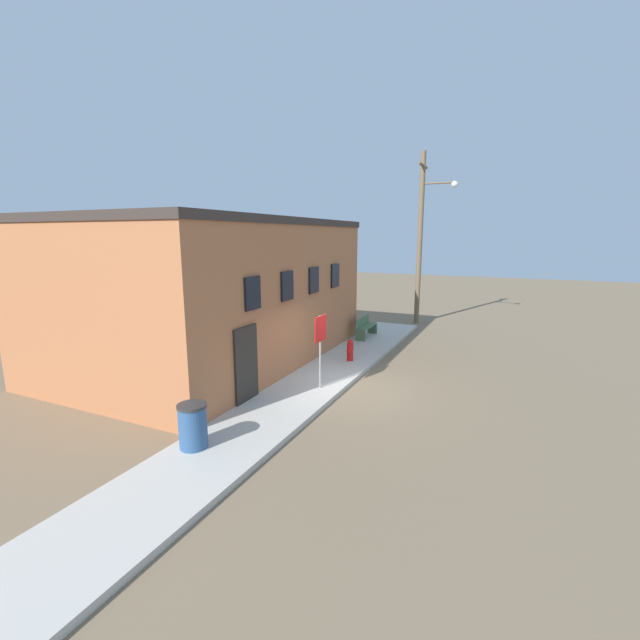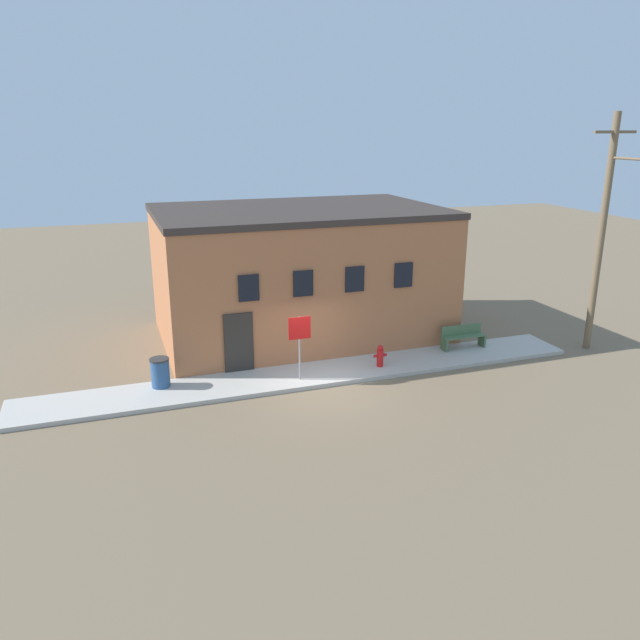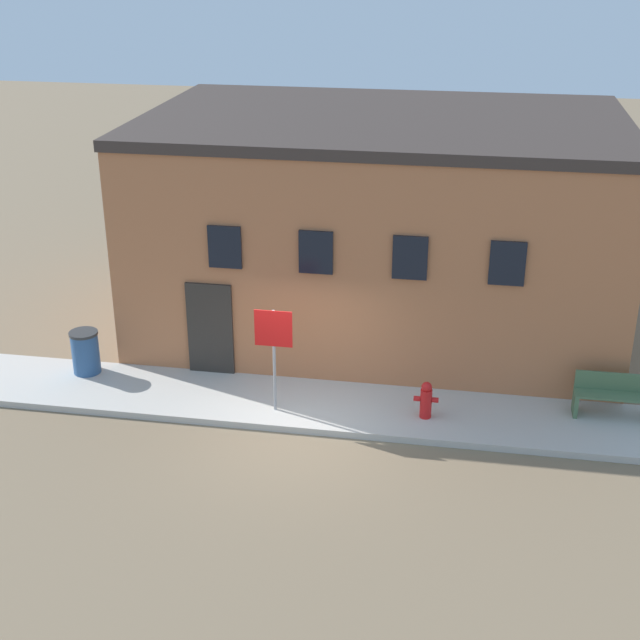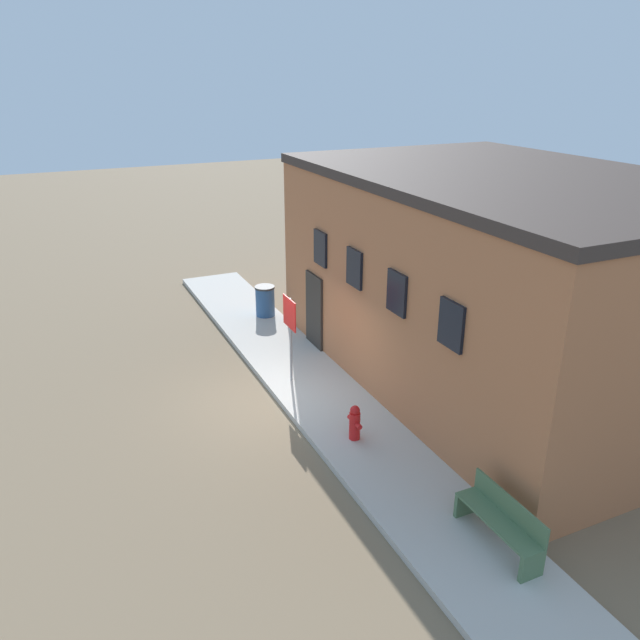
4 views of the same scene
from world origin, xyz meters
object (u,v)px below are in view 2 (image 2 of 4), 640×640
object	(u,v)px
stop_sign	(300,336)
trash_bin	(160,372)
fire_hydrant	(380,356)
bench	(463,337)
utility_pole	(604,228)

from	to	relation	value
stop_sign	trash_bin	size ratio (longest dim) A/B	2.26
fire_hydrant	bench	bearing A→B (deg)	10.72
stop_sign	trash_bin	xyz separation A→B (m)	(-4.41, 0.93, -1.05)
fire_hydrant	trash_bin	size ratio (longest dim) A/B	0.81
trash_bin	utility_pole	bearing A→B (deg)	-4.77
trash_bin	utility_pole	distance (m)	16.44
fire_hydrant	stop_sign	world-z (taller)	stop_sign
bench	trash_bin	world-z (taller)	trash_bin
stop_sign	trash_bin	distance (m)	4.62
fire_hydrant	utility_pole	world-z (taller)	utility_pole
stop_sign	fire_hydrant	bearing A→B (deg)	4.15
fire_hydrant	utility_pole	bearing A→B (deg)	-4.15
fire_hydrant	stop_sign	distance (m)	3.22
fire_hydrant	trash_bin	bearing A→B (deg)	174.52
trash_bin	utility_pole	size ratio (longest dim) A/B	0.11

